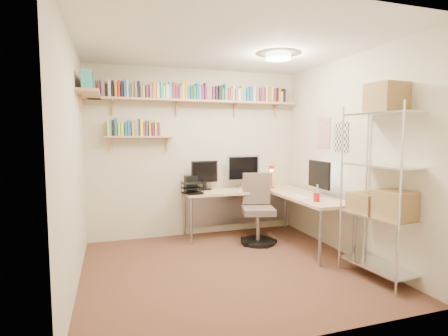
{
  "coord_description": "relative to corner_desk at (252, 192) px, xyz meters",
  "views": [
    {
      "loc": [
        -1.25,
        -3.68,
        1.52
      ],
      "look_at": [
        0.13,
        0.55,
        1.1
      ],
      "focal_mm": 28.0,
      "sensor_mm": 36.0,
      "label": 1
    }
  ],
  "objects": [
    {
      "name": "ground",
      "position": [
        -0.69,
        -0.98,
        -0.69
      ],
      "size": [
        3.2,
        3.2,
        0.0
      ],
      "primitive_type": "plane",
      "color": "#4F3121",
      "rests_on": "ground"
    },
    {
      "name": "room_shell",
      "position": [
        -0.69,
        -0.98,
        0.85
      ],
      "size": [
        3.24,
        3.04,
        2.52
      ],
      "color": "beige",
      "rests_on": "ground"
    },
    {
      "name": "wall_shelves",
      "position": [
        -1.12,
        0.32,
        1.33
      ],
      "size": [
        3.12,
        1.09,
        0.8
      ],
      "color": "tan",
      "rests_on": "ground"
    },
    {
      "name": "corner_desk",
      "position": [
        0.0,
        0.0,
        0.0
      ],
      "size": [
        1.87,
        1.83,
        1.22
      ],
      "color": "beige",
      "rests_on": "ground"
    },
    {
      "name": "office_chair",
      "position": [
        0.02,
        -0.18,
        -0.28
      ],
      "size": [
        0.53,
        0.54,
        0.98
      ],
      "rotation": [
        0.0,
        0.0,
        -0.26
      ],
      "color": "black",
      "rests_on": "ground"
    },
    {
      "name": "wire_rack",
      "position": [
        0.73,
        -1.76,
        0.46
      ],
      "size": [
        0.46,
        0.83,
        2.05
      ],
      "rotation": [
        0.0,
        0.0,
        0.09
      ],
      "color": "silver",
      "rests_on": "ground"
    }
  ]
}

